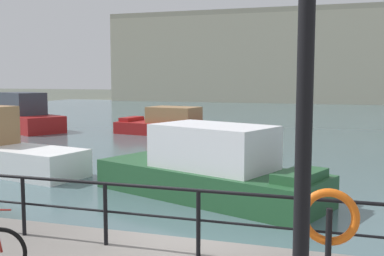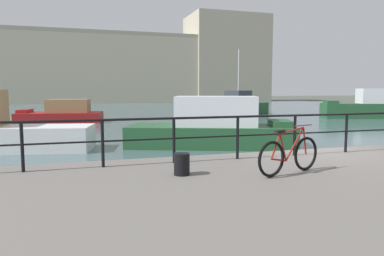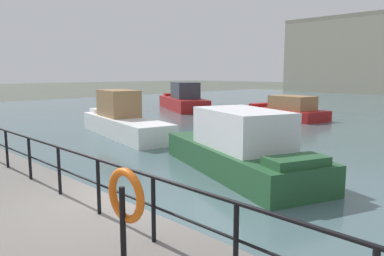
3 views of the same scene
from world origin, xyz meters
TOP-DOWN VIEW (x-y plane):
  - water_basin at (0.00, 30.20)m, footprint 80.00×60.00m
  - harbor_building at (6.65, 62.68)m, footprint 62.29×11.20m
  - moored_small_launch at (-7.79, 19.84)m, footprint 6.42×3.64m
  - moored_cabin_cruiser at (-1.04, 5.52)m, footprint 7.44×4.79m
  - moored_harbor_tender at (-18.29, 19.24)m, footprint 8.70×6.28m
  - quay_railing at (-0.32, -0.75)m, footprint 21.19×0.07m
  - life_ring_stand at (2.48, -1.51)m, footprint 0.75×0.16m
  - quay_lamp_post at (2.34, -4.24)m, footprint 0.32×0.32m

SIDE VIEW (x-z plane):
  - water_basin at x=0.00m, z-range 0.00..0.01m
  - moored_small_launch at x=-7.79m, z-range -0.20..1.52m
  - moored_cabin_cruiser at x=-1.04m, z-range -0.23..1.92m
  - moored_harbor_tender at x=-18.29m, z-range -0.37..2.16m
  - quay_railing at x=-0.32m, z-range 0.92..2.00m
  - life_ring_stand at x=2.48m, z-range 1.00..2.39m
  - quay_lamp_post at x=2.34m, z-range 1.37..6.04m
  - harbor_building at x=6.65m, z-range -1.93..15.81m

